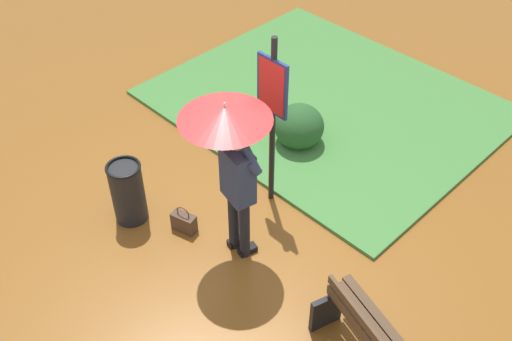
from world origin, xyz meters
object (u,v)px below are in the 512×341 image
info_sign_post (272,105)px  trash_bin (128,192)px  handbag (184,222)px  person_with_umbrella (231,144)px

info_sign_post → trash_bin: size_ratio=2.76×
trash_bin → info_sign_post: bearing=-123.7°
info_sign_post → handbag: size_ratio=6.22×
info_sign_post → handbag: 1.77m
trash_bin → handbag: bearing=-152.6°
person_with_umbrella → trash_bin: person_with_umbrella is taller
handbag → trash_bin: size_ratio=0.44×
handbag → trash_bin: trash_bin is taller
person_with_umbrella → trash_bin: 1.78m
person_with_umbrella → info_sign_post: 0.94m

